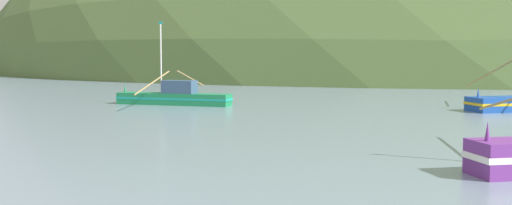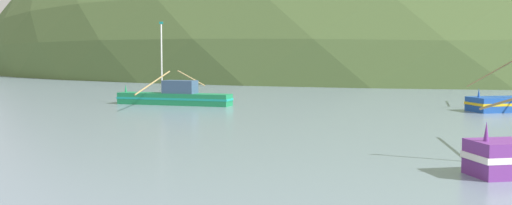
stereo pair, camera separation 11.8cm
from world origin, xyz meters
TOP-DOWN VIEW (x-y plane):
  - hill_far_right at (-13.66, 182.35)m, footprint 176.17×140.93m
  - hill_far_center at (4.99, 152.90)m, footprint 219.31×175.45m
  - fishing_boat_green at (-8.81, 36.82)m, footprint 10.12×13.44m

SIDE VIEW (x-z plane):
  - hill_far_right at x=-13.66m, z-range -22.49..22.49m
  - hill_far_center at x=4.99m, z-range -45.22..45.22m
  - fishing_boat_green at x=-8.81m, z-range -2.79..4.21m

